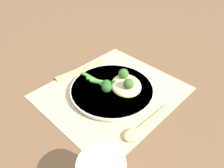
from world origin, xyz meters
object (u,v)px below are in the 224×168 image
(spoon, at_px, (138,130))
(broccoli_stalk_front, at_px, (104,85))
(chicken_fillet, at_px, (126,85))
(broccoli_stalk_right, at_px, (113,85))
(knife, at_px, (81,70))
(plate, at_px, (112,89))
(broccoli_stalk_left, at_px, (120,86))

(spoon, bearing_deg, broccoli_stalk_front, -12.93)
(chicken_fillet, distance_m, broccoli_stalk_right, 0.04)
(broccoli_stalk_front, height_order, knife, broccoli_stalk_front)
(plate, bearing_deg, broccoli_stalk_right, 11.95)
(chicken_fillet, xyz_separation_m, broccoli_stalk_right, (-0.02, 0.03, -0.00))
(chicken_fillet, distance_m, broccoli_stalk_front, 0.07)
(broccoli_stalk_left, xyz_separation_m, broccoli_stalk_front, (-0.03, 0.04, 0.00))
(broccoli_stalk_right, relative_size, knife, 0.63)
(broccoli_stalk_right, bearing_deg, broccoli_stalk_front, -58.04)
(plate, xyz_separation_m, broccoli_stalk_front, (-0.02, 0.02, 0.02))
(broccoli_stalk_left, relative_size, broccoli_stalk_front, 0.99)
(broccoli_stalk_right, xyz_separation_m, broccoli_stalk_front, (-0.02, 0.02, 0.00))
(plate, distance_m, broccoli_stalk_front, 0.03)
(plate, height_order, broccoli_stalk_right, broccoli_stalk_right)
(chicken_fillet, height_order, spoon, chicken_fillet)
(chicken_fillet, distance_m, broccoli_stalk_left, 0.02)
(chicken_fillet, relative_size, broccoli_stalk_front, 1.07)
(broccoli_stalk_front, bearing_deg, spoon, 71.66)
(plate, xyz_separation_m, chicken_fillet, (0.02, -0.03, 0.02))
(broccoli_stalk_right, distance_m, knife, 0.15)
(broccoli_stalk_left, distance_m, knife, 0.17)
(broccoli_stalk_left, relative_size, spoon, 0.71)
(broccoli_stalk_right, bearing_deg, broccoli_stalk_left, 102.41)
(plate, relative_size, spoon, 1.40)
(plate, height_order, broccoli_stalk_left, broccoli_stalk_left)
(broccoli_stalk_right, bearing_deg, knife, -109.26)
(chicken_fillet, relative_size, spoon, 0.77)
(broccoli_stalk_front, distance_m, knife, 0.14)
(broccoli_stalk_left, height_order, broccoli_stalk_right, same)
(plate, bearing_deg, knife, 87.88)
(broccoli_stalk_right, bearing_deg, spoon, 48.18)
(broccoli_stalk_front, relative_size, knife, 0.71)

